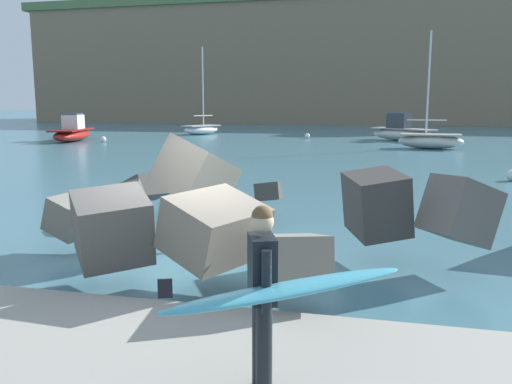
# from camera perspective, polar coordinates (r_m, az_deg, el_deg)

# --- Properties ---
(ground_plane) EXTENTS (400.00, 400.00, 0.00)m
(ground_plane) POSITION_cam_1_polar(r_m,az_deg,el_deg) (9.32, -7.34, -8.75)
(ground_plane) COLOR #42707F
(breakwater_jetty) EXTENTS (30.20, 7.17, 2.42)m
(breakwater_jetty) POSITION_cam_1_polar(r_m,az_deg,el_deg) (9.09, 7.25, -1.95)
(breakwater_jetty) COLOR #4C4944
(breakwater_jetty) RESTS_ON ground
(surfer_with_board) EXTENTS (2.08, 1.45, 1.78)m
(surfer_with_board) POSITION_cam_1_polar(r_m,az_deg,el_deg) (4.77, 1.25, -10.42)
(surfer_with_board) COLOR black
(surfer_with_board) RESTS_ON walkway_path
(boat_near_left) EXTENTS (3.56, 6.55, 2.14)m
(boat_near_left) POSITION_cam_1_polar(r_m,az_deg,el_deg) (44.16, -19.06, 6.05)
(boat_near_left) COLOR maroon
(boat_near_left) RESTS_ON ground
(boat_mid_left) EXTENTS (3.35, 4.37, 8.11)m
(boat_mid_left) POSITION_cam_1_polar(r_m,az_deg,el_deg) (51.03, -5.88, 6.74)
(boat_mid_left) COLOR white
(boat_mid_left) RESTS_ON ground
(boat_mid_centre) EXTENTS (4.20, 2.13, 7.43)m
(boat_mid_centre) POSITION_cam_1_polar(r_m,az_deg,el_deg) (36.41, 18.16, 5.29)
(boat_mid_centre) COLOR beige
(boat_mid_centre) RESTS_ON ground
(boat_mid_right) EXTENTS (5.47, 5.12, 2.19)m
(boat_mid_right) POSITION_cam_1_polar(r_m,az_deg,el_deg) (43.46, 15.36, 6.21)
(boat_mid_right) COLOR beige
(boat_mid_right) RESTS_ON ground
(mooring_buoy_inner) EXTENTS (0.44, 0.44, 0.44)m
(mooring_buoy_inner) POSITION_cam_1_polar(r_m,az_deg,el_deg) (42.13, -16.02, 5.44)
(mooring_buoy_inner) COLOR silver
(mooring_buoy_inner) RESTS_ON ground
(mooring_buoy_middle) EXTENTS (0.44, 0.44, 0.44)m
(mooring_buoy_middle) POSITION_cam_1_polar(r_m,az_deg,el_deg) (22.37, 25.70, 1.63)
(mooring_buoy_middle) COLOR silver
(mooring_buoy_middle) RESTS_ON ground
(mooring_buoy_outer) EXTENTS (0.44, 0.44, 0.44)m
(mooring_buoy_outer) POSITION_cam_1_polar(r_m,az_deg,el_deg) (45.13, 5.50, 6.00)
(mooring_buoy_outer) COLOR silver
(mooring_buoy_outer) RESTS_ON ground
(headland_bluff) EXTENTS (112.02, 31.98, 17.90)m
(headland_bluff) POSITION_cam_1_polar(r_m,az_deg,el_deg) (89.31, 15.19, 13.03)
(headland_bluff) COLOR #847056
(headland_bluff) RESTS_ON ground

